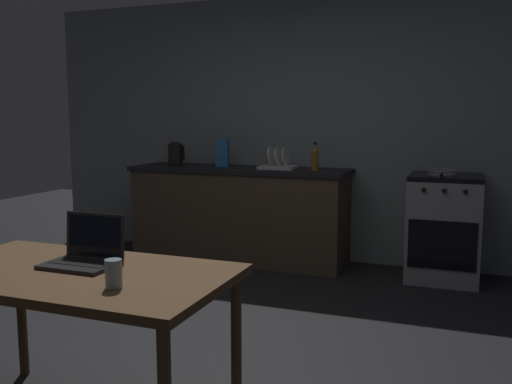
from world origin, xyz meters
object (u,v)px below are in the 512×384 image
frying_pan (442,172)px  dish_rack (278,164)px  stove_oven (444,228)px  drinking_glass (114,274)px  laptop (85,255)px  dining_table (75,286)px  cereal_box (222,153)px  electric_kettle (175,154)px  bottle (315,157)px

frying_pan → dish_rack: 1.49m
stove_oven → drinking_glass: size_ratio=7.96×
drinking_glass → dish_rack: dish_rack is taller
laptop → dining_table: bearing=-72.7°
drinking_glass → cereal_box: 3.40m
dining_table → stove_oven: bearing=65.0°
electric_kettle → cereal_box: cereal_box is taller
dining_table → frying_pan: 3.36m
bottle → drinking_glass: 3.18m
stove_oven → cereal_box: bearing=179.4°
bottle → dish_rack: (-0.37, 0.05, -0.08)m
laptop → drinking_glass: 0.41m
stove_oven → frying_pan: 0.49m
drinking_glass → bottle: bearing=90.5°
laptop → dish_rack: size_ratio=0.94×
frying_pan → cereal_box: 2.08m
electric_kettle → drinking_glass: (1.51, -3.22, -0.24)m
laptop → frying_pan: (1.41, 2.95, 0.16)m
laptop → cereal_box: cereal_box is taller
frying_pan → cereal_box: bearing=178.7°
dining_table → cereal_box: bearing=102.4°
laptop → frying_pan: size_ratio=0.75×
stove_oven → dish_rack: (-1.52, 0.00, 0.51)m
dining_table → laptop: laptop is taller
laptop → cereal_box: size_ratio=1.14×
cereal_box → dish_rack: 0.60m
drinking_glass → electric_kettle: bearing=115.1°
laptop → stove_oven: bearing=72.3°
dish_rack → bottle: bearing=-7.6°
bottle → laptop: bearing=-95.8°
stove_oven → dining_table: 3.39m
frying_pan → dining_table: bearing=-114.7°
cereal_box → electric_kettle: bearing=-177.8°
stove_oven → frying_pan: bearing=-141.7°
stove_oven → drinking_glass: bearing=-109.1°
laptop → drinking_glass: size_ratio=2.77×
stove_oven → bottle: bottle is taller
stove_oven → dish_rack: bearing=179.9°
frying_pan → cereal_box: (-2.08, 0.05, 0.12)m
dining_table → dish_rack: (-0.09, 3.07, 0.30)m
dining_table → bottle: bearing=84.6°
bottle → dish_rack: bottle is taller
electric_kettle → bottle: bottle is taller
stove_oven → laptop: (-1.45, -2.98, 0.33)m
bottle → cereal_box: bearing=175.8°
bottle → frying_pan: (1.12, 0.02, -0.10)m
electric_kettle → bottle: 1.48m
bottle → drinking_glass: bottle is taller
cereal_box → dish_rack: (0.59, -0.02, -0.09)m
electric_kettle → frying_pan: (2.59, -0.03, -0.09)m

